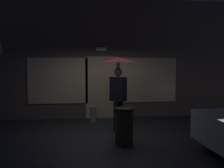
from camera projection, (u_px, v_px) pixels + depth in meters
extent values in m
plane|color=#26262B|center=(107.00, 134.00, 7.60)|extent=(18.00, 18.00, 0.00)
cube|color=brown|center=(100.00, 59.00, 9.76)|extent=(10.83, 0.30, 4.22)
cube|color=#F9D199|center=(101.00, 87.00, 9.67)|extent=(1.10, 0.04, 2.20)
cube|color=#F9D199|center=(58.00, 81.00, 9.48)|extent=(2.07, 0.04, 1.60)
cube|color=#F9D199|center=(148.00, 80.00, 9.86)|extent=(2.07, 0.04, 1.60)
cube|color=white|center=(101.00, 49.00, 9.49)|extent=(0.36, 0.16, 0.12)
cylinder|color=black|center=(120.00, 115.00, 8.05)|extent=(0.15, 0.15, 0.86)
cylinder|color=black|center=(116.00, 116.00, 7.90)|extent=(0.15, 0.15, 0.86)
cube|color=black|center=(118.00, 89.00, 7.91)|extent=(0.50, 0.49, 0.70)
cube|color=silver|center=(115.00, 89.00, 8.00)|extent=(0.11, 0.11, 0.56)
cube|color=#721966|center=(115.00, 89.00, 8.00)|extent=(0.05, 0.05, 0.45)
sphere|color=#999362|center=(118.00, 72.00, 7.88)|extent=(0.24, 0.24, 0.24)
cylinder|color=slate|center=(118.00, 73.00, 7.88)|extent=(0.02, 0.02, 0.89)
cone|color=#4C0C0C|center=(118.00, 60.00, 7.85)|extent=(1.08, 1.08, 0.14)
cylinder|color=black|center=(216.00, 133.00, 6.38)|extent=(0.64, 0.23, 0.64)
cylinder|color=#9E998E|center=(93.00, 115.00, 8.99)|extent=(0.21, 0.21, 0.54)
cylinder|color=#473823|center=(124.00, 128.00, 6.55)|extent=(0.44, 0.44, 0.83)
cylinder|color=black|center=(124.00, 109.00, 6.52)|extent=(0.46, 0.46, 0.06)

